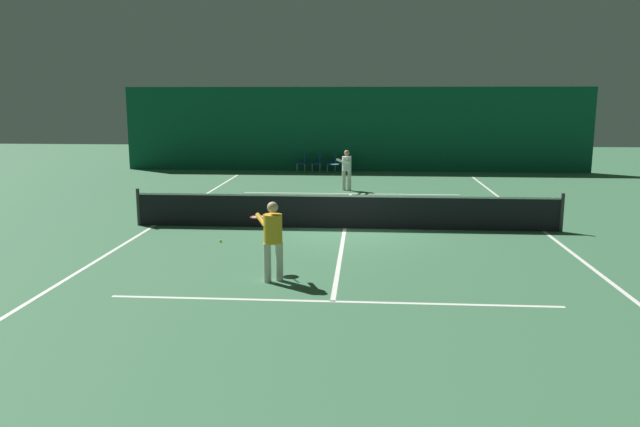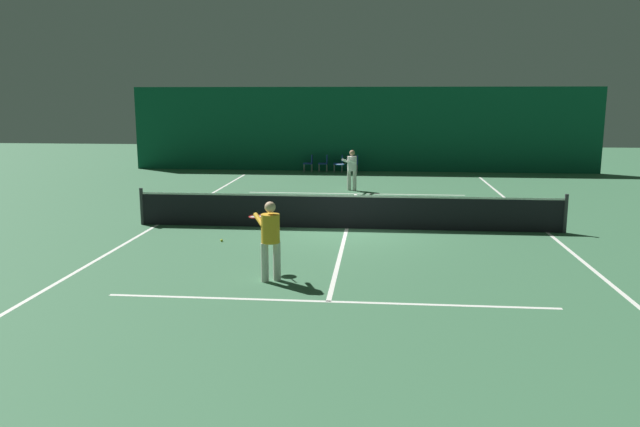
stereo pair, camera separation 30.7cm
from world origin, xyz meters
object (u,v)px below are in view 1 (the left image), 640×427
(courtside_chair_1, at_px, (318,162))
(player_far, at_px, (346,167))
(tennis_net, at_px, (345,211))
(courtside_chair_0, at_px, (303,162))
(player_near, at_px, (272,235))
(tennis_ball, at_px, (220,241))
(courtside_chair_3, at_px, (348,162))
(courtside_chair_2, at_px, (333,162))

(courtside_chair_1, bearing_deg, player_far, 14.72)
(tennis_net, bearing_deg, courtside_chair_0, 100.85)
(tennis_net, height_order, player_near, player_near)
(player_far, relative_size, courtside_chair_1, 1.90)
(tennis_net, distance_m, tennis_ball, 3.69)
(courtside_chair_3, bearing_deg, courtside_chair_2, -90.00)
(courtside_chair_0, distance_m, courtside_chair_2, 1.50)
(player_near, relative_size, courtside_chair_1, 1.94)
(tennis_net, relative_size, player_near, 7.37)
(player_near, height_order, tennis_ball, player_near)
(courtside_chair_1, distance_m, tennis_ball, 15.27)
(tennis_net, relative_size, courtside_chair_2, 14.29)
(tennis_net, relative_size, tennis_ball, 181.82)
(courtside_chair_0, xyz_separation_m, courtside_chair_2, (1.50, 0.00, 0.00))
(tennis_net, xyz_separation_m, courtside_chair_2, (-1.05, 13.28, -0.03))
(player_near, distance_m, courtside_chair_1, 18.48)
(tennis_net, relative_size, courtside_chair_0, 14.29)
(courtside_chair_1, relative_size, tennis_ball, 12.73)
(player_far, distance_m, courtside_chair_0, 6.52)
(player_far, distance_m, courtside_chair_1, 6.29)
(player_far, height_order, courtside_chair_2, player_far)
(tennis_net, xyz_separation_m, courtside_chair_1, (-1.80, 13.28, -0.03))
(tennis_net, xyz_separation_m, courtside_chair_3, (-0.30, 13.28, -0.03))
(player_near, relative_size, courtside_chair_0, 1.94)
(player_near, relative_size, courtside_chair_3, 1.94)
(player_near, xyz_separation_m, tennis_ball, (-1.84, 3.26, -0.92))
(tennis_net, xyz_separation_m, player_far, (-0.20, 7.21, 0.42))
(courtside_chair_1, bearing_deg, player_near, 1.61)
(tennis_net, xyz_separation_m, tennis_ball, (-3.12, -1.93, -0.48))
(courtside_chair_0, bearing_deg, courtside_chair_1, 90.00)
(player_far, height_order, courtside_chair_1, player_far)
(player_far, relative_size, courtside_chair_3, 1.90)
(courtside_chair_0, xyz_separation_m, tennis_ball, (-0.57, -15.20, -0.45))
(tennis_net, bearing_deg, player_far, 91.63)
(courtside_chair_3, distance_m, tennis_ball, 15.47)
(courtside_chair_1, height_order, courtside_chair_3, same)
(courtside_chair_1, bearing_deg, courtside_chair_0, -90.00)
(player_far, relative_size, courtside_chair_2, 1.90)
(player_near, bearing_deg, player_far, -32.45)
(courtside_chair_0, height_order, courtside_chair_3, same)
(courtside_chair_1, height_order, courtside_chair_2, same)
(courtside_chair_0, bearing_deg, courtside_chair_2, 90.00)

